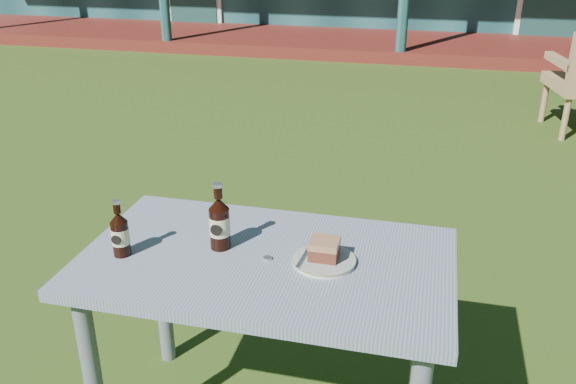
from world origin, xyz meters
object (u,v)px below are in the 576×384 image
(cake_slice, at_px, (324,249))
(cola_bottle_near, at_px, (219,223))
(cola_bottle_far, at_px, (120,233))
(cafe_table, at_px, (266,284))
(plate, at_px, (324,260))

(cake_slice, relative_size, cola_bottle_near, 0.40)
(cola_bottle_far, bearing_deg, cafe_table, 11.75)
(cake_slice, bearing_deg, cola_bottle_near, 178.86)
(cafe_table, xyz_separation_m, plate, (0.19, 0.01, 0.11))
(plate, distance_m, cola_bottle_near, 0.36)
(cafe_table, distance_m, cola_bottle_near, 0.25)
(plate, xyz_separation_m, cake_slice, (-0.00, 0.01, 0.04))
(plate, relative_size, cake_slice, 2.22)
(cafe_table, relative_size, cola_bottle_near, 5.20)
(cake_slice, bearing_deg, cafe_table, -174.19)
(cafe_table, bearing_deg, cola_bottle_near, 170.98)
(cola_bottle_near, bearing_deg, plate, -2.46)
(plate, xyz_separation_m, cola_bottle_far, (-0.65, -0.11, 0.07))
(plate, bearing_deg, cake_slice, 101.24)
(plate, height_order, cola_bottle_far, cola_bottle_far)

